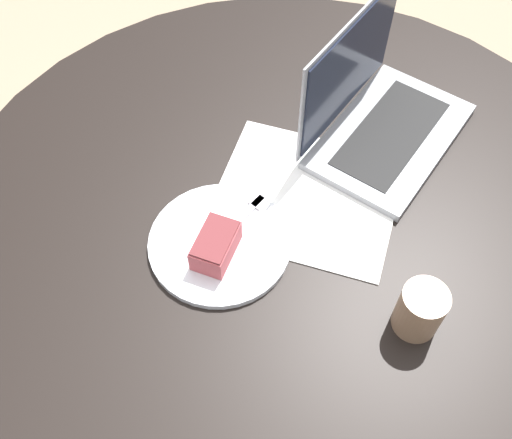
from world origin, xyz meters
TOP-DOWN VIEW (x-y plane):
  - ground_plane at (0.00, 0.00)m, footprint 12.00×12.00m
  - dining_table at (0.00, 0.00)m, footprint 1.27×1.27m
  - paper_document at (-0.01, -0.06)m, footprint 0.32×0.28m
  - plate at (0.10, 0.09)m, footprint 0.24×0.24m
  - cake_slice at (0.10, 0.11)m, footprint 0.06×0.09m
  - fork at (0.08, 0.04)m, footprint 0.08×0.17m
  - coffee_glass at (-0.24, 0.13)m, footprint 0.07×0.07m
  - laptop at (-0.10, -0.25)m, footprint 0.30×0.38m

SIDE VIEW (x-z plane):
  - ground_plane at x=0.00m, z-range 0.00..0.00m
  - dining_table at x=0.00m, z-range 0.28..1.03m
  - paper_document at x=-0.01m, z-range 0.75..0.76m
  - plate at x=0.10m, z-range 0.75..0.77m
  - fork at x=0.08m, z-range 0.77..0.77m
  - cake_slice at x=0.10m, z-range 0.77..0.81m
  - laptop at x=-0.10m, z-range 0.68..0.92m
  - coffee_glass at x=-0.24m, z-range 0.75..0.84m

